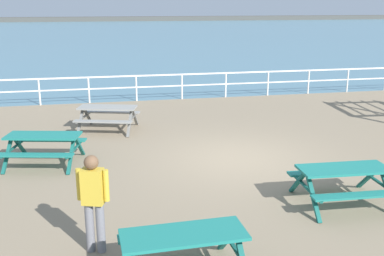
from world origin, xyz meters
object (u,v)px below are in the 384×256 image
Objects in this scene: picnic_table_seaward at (108,113)px; visitor at (93,198)px; picnic_table_near_right at (184,245)px; picnic_table_near_left at (343,177)px; picnic_table_mid_centre at (44,142)px.

visitor reaches higher than picnic_table_seaward.
visitor is at bearing 136.91° from picnic_table_near_right.
picnic_table_seaward is (-0.84, 8.48, 0.00)m from picnic_table_near_right.
visitor is (-4.87, -0.85, 0.36)m from picnic_table_near_left.
picnic_table_near_right and picnic_table_seaward have the same top height.
picnic_table_near_right is at bearing -148.65° from picnic_table_near_left.
picnic_table_mid_centre is 4.70m from visitor.
picnic_table_mid_centre is at bearing 112.32° from picnic_table_near_right.
picnic_table_near_left is at bearing 26.72° from picnic_table_near_right.
picnic_table_near_right is 0.88× the size of picnic_table_mid_centre.
visitor is at bearing -76.88° from picnic_table_seaward.
picnic_table_seaward is (1.66, 2.86, 0.00)m from picnic_table_mid_centre.
visitor reaches higher than picnic_table_near_right.
picnic_table_near_left and picnic_table_mid_centre have the same top height.
picnic_table_near_left is at bearing -18.13° from picnic_table_mid_centre.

